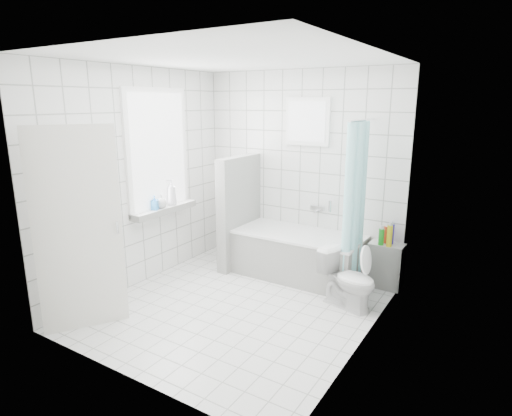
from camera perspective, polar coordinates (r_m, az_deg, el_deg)
The scene contains 19 objects.
ground at distance 4.85m, azimuth -2.55°, elevation -12.95°, with size 3.00×3.00×0.00m, color white.
ceiling at distance 4.34m, azimuth -2.95°, elevation 19.31°, with size 3.00×3.00×0.00m, color white.
wall_back at distance 5.69m, azimuth 5.89°, elevation 4.87°, with size 2.80×0.02×2.60m, color white.
wall_front at distance 3.33m, azimuth -17.55°, elevation -2.30°, with size 2.80×0.02×2.60m, color white.
wall_left at distance 5.32m, azimuth -15.27°, elevation 3.81°, with size 0.02×3.00×2.60m, color white.
wall_right at distance 3.82m, azimuth 14.84°, elevation -0.07°, with size 0.02×3.00×2.60m, color white.
window_left at distance 5.46m, azimuth -12.84°, elevation 7.38°, with size 0.01×0.90×1.40m, color white.
window_back at distance 5.54m, azimuth 6.79°, elevation 11.35°, with size 0.50×0.01×0.50m, color white.
window_sill at distance 5.56m, azimuth -12.10°, elevation -0.24°, with size 0.18×1.02×0.08m, color white.
door at distance 4.41m, azimuth -22.59°, elevation -2.84°, with size 0.04×0.80×2.00m, color silver.
bathtub at distance 5.54m, azimuth 5.64°, elevation -6.19°, with size 1.62×0.77×0.58m.
partition_wall at distance 5.78m, azimuth -2.25°, elevation -0.50°, with size 0.15×0.85×1.50m, color white.
tiled_ledge at distance 5.44m, azimuth 16.88°, elevation -7.34°, with size 0.40×0.24×0.55m, color white.
toilet at distance 4.82m, azimuth 12.22°, elevation -9.25°, with size 0.36×0.63×0.64m, color white.
curtain_rod at distance 4.90m, azimuth 14.02°, elevation 11.29°, with size 0.02×0.02×0.80m, color silver.
shower_curtain at distance 4.90m, azimuth 12.92°, elevation 0.70°, with size 0.14×0.48×1.78m, color #4BDBDD, non-canonical shape.
tub_faucet at distance 5.63m, azimuth 8.21°, elevation 0.01°, with size 0.18×0.06×0.06m, color silver.
sill_bottles at distance 5.53m, azimuth -11.94°, elevation 1.51°, with size 0.17×0.44×0.33m.
ledge_bottles at distance 5.28m, azimuth 17.11°, elevation -3.52°, with size 0.16×0.18×0.25m.
Camera 1 is at (2.46, -3.55, 2.20)m, focal length 30.00 mm.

